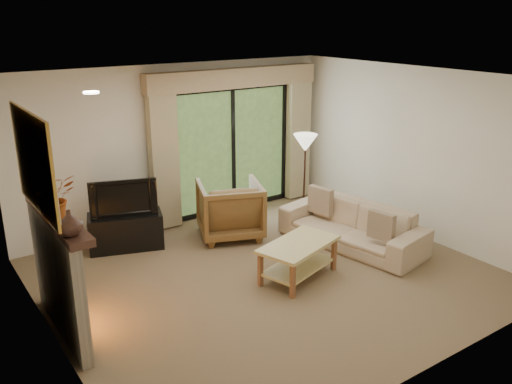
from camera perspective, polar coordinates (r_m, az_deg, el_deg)
floor at (r=7.32m, az=1.35°, el=-8.81°), size 5.50×5.50×0.00m
ceiling at (r=6.55m, az=1.53°, el=11.85°), size 5.50×5.50×0.00m
wall_back at (r=8.89m, az=-8.13°, el=4.91°), size 5.00×0.00×5.00m
wall_front at (r=5.15m, az=18.13°, el=-5.98°), size 5.00×0.00×5.00m
wall_left at (r=5.74m, az=-21.39°, el=-3.82°), size 0.00×5.00×5.00m
wall_right at (r=8.68m, az=16.31°, el=4.01°), size 0.00×5.00×5.00m
fireplace at (r=6.19m, az=-20.11°, el=-8.30°), size 0.24×1.70×1.37m
mirror at (r=5.74m, az=-22.29°, el=2.92°), size 0.07×1.45×1.02m
sliding_door at (r=9.37m, az=-2.47°, el=4.51°), size 2.26×0.10×2.16m
curtain_left at (r=8.63m, az=-9.69°, el=3.73°), size 0.45×0.18×2.35m
curtain_right at (r=10.03m, az=4.42°, el=5.99°), size 0.45×0.18×2.35m
cornice at (r=9.08m, az=-2.27°, el=11.90°), size 3.20×0.24×0.32m
media_console at (r=8.27m, az=-13.54°, el=-4.02°), size 1.16×0.79×0.53m
tv at (r=8.08m, az=-13.82°, el=-0.47°), size 0.95×0.43×0.55m
armchair at (r=8.41m, az=-2.75°, el=-1.83°), size 1.23×1.25×0.88m
sofa at (r=8.22m, az=10.06°, el=-3.49°), size 1.24×2.32×0.64m
pillow_near at (r=7.69m, az=13.06°, el=-3.48°), size 0.17×0.41×0.39m
pillow_far at (r=8.52m, az=6.81°, el=-0.89°), size 0.19×0.44×0.42m
coffee_table at (r=7.19m, az=4.48°, el=-7.19°), size 1.24×0.91×0.50m
floor_lamp at (r=9.02m, az=5.11°, el=1.49°), size 0.45×0.45×1.47m
vase at (r=5.31m, az=-19.02°, el=-3.08°), size 0.24×0.24×0.25m
branches at (r=5.73m, az=-20.54°, el=-0.57°), size 0.48×0.44×0.46m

